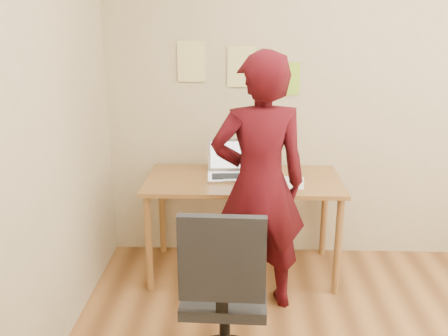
{
  "coord_description": "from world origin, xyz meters",
  "views": [
    {
      "loc": [
        -0.71,
        -2.04,
        1.87
      ],
      "look_at": [
        -0.82,
        0.95,
        0.95
      ],
      "focal_mm": 40.0,
      "sensor_mm": 36.0,
      "label": 1
    }
  ],
  "objects_px": {
    "laptop": "(231,169)",
    "office_chair": "(224,307)",
    "person": "(259,185)",
    "desk": "(243,190)",
    "phone": "(275,188)"
  },
  "relations": [
    {
      "from": "laptop",
      "to": "office_chair",
      "type": "distance_m",
      "value": 1.29
    },
    {
      "from": "laptop",
      "to": "person",
      "type": "xyz_separation_m",
      "value": [
        0.19,
        -0.51,
        0.05
      ]
    },
    {
      "from": "desk",
      "to": "phone",
      "type": "bearing_deg",
      "value": -43.99
    },
    {
      "from": "laptop",
      "to": "phone",
      "type": "height_order",
      "value": "laptop"
    },
    {
      "from": "desk",
      "to": "person",
      "type": "distance_m",
      "value": 0.49
    },
    {
      "from": "office_chair",
      "to": "person",
      "type": "xyz_separation_m",
      "value": [
        0.2,
        0.72,
        0.42
      ]
    },
    {
      "from": "office_chair",
      "to": "person",
      "type": "height_order",
      "value": "person"
    },
    {
      "from": "desk",
      "to": "laptop",
      "type": "xyz_separation_m",
      "value": [
        -0.09,
        0.06,
        0.14
      ]
    },
    {
      "from": "laptop",
      "to": "phone",
      "type": "bearing_deg",
      "value": -45.6
    },
    {
      "from": "laptop",
      "to": "office_chair",
      "type": "relative_size",
      "value": 0.37
    },
    {
      "from": "laptop",
      "to": "office_chair",
      "type": "height_order",
      "value": "same"
    },
    {
      "from": "office_chair",
      "to": "person",
      "type": "bearing_deg",
      "value": 76.54
    },
    {
      "from": "desk",
      "to": "phone",
      "type": "xyz_separation_m",
      "value": [
        0.22,
        -0.21,
        0.09
      ]
    },
    {
      "from": "phone",
      "to": "office_chair",
      "type": "height_order",
      "value": "office_chair"
    },
    {
      "from": "phone",
      "to": "person",
      "type": "height_order",
      "value": "person"
    }
  ]
}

